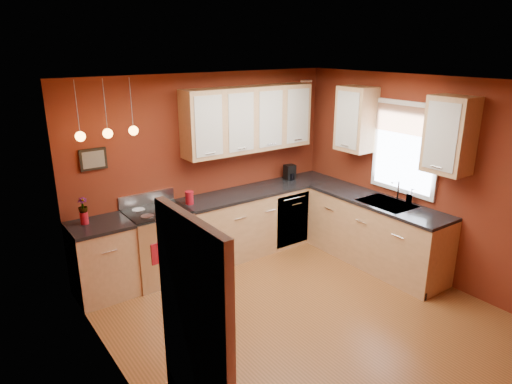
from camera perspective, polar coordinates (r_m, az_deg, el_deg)
floor at (r=5.40m, az=5.88°, el=-15.29°), size 4.20×4.20×0.00m
ceiling at (r=4.53m, az=6.95°, el=13.38°), size 4.00×4.20×0.02m
wall_back at (r=6.45m, az=-6.15°, el=3.04°), size 4.00×0.02×2.60m
wall_front at (r=3.68m, az=29.11°, el=-11.24°), size 4.00×0.02×2.60m
wall_left at (r=3.87m, az=-16.58°, el=-8.15°), size 0.02×4.20×2.60m
wall_right at (r=6.27m, az=20.15°, el=1.59°), size 0.02×4.20×2.60m
base_cabinets_back_left at (r=5.88m, az=-18.59°, el=-8.21°), size 0.70×0.60×0.90m
base_cabinets_back_right at (r=6.85m, az=0.66°, el=-3.43°), size 2.54×0.60×0.90m
base_cabinets_right at (r=6.57m, az=14.64°, el=-5.03°), size 0.60×2.10×0.90m
counter_back_left at (r=5.70m, az=-19.06°, el=-3.95°), size 0.70×0.62×0.04m
counter_back_right at (r=6.69m, az=0.68°, el=0.32°), size 2.54×0.62×0.04m
counter_right at (r=6.40m, az=14.97°, el=-1.15°), size 0.62×2.10×0.04m
gas_range at (r=6.09m, az=-12.06°, el=-6.40°), size 0.76×0.64×1.11m
dishwasher_front at (r=6.85m, az=4.60°, el=-3.48°), size 0.60×0.02×0.80m
sink at (r=6.32m, az=16.02°, el=-1.55°), size 0.50×0.70×0.33m
window at (r=6.33m, az=18.18°, el=5.57°), size 0.06×1.02×1.22m
door_left_wall at (r=3.08m, az=-7.40°, el=-21.08°), size 0.12×0.82×2.05m
upper_cabinets_back at (r=6.48m, az=-0.89°, el=9.10°), size 2.00×0.35×0.90m
upper_cabinets_right at (r=6.17m, az=17.39°, el=7.84°), size 0.35×1.95×0.90m
wall_picture at (r=5.77m, az=-19.68°, el=3.88°), size 0.32×0.03×0.26m
pendant_lights at (r=5.41m, az=-18.05°, el=7.06°), size 0.71×0.11×0.66m
red_canister at (r=6.06m, az=-8.32°, el=-0.71°), size 0.11×0.11×0.17m
red_vase at (r=5.72m, az=-20.68°, el=-3.05°), size 0.09×0.09×0.15m
flowers at (r=5.67m, az=-20.85°, el=-1.62°), size 0.14×0.14×0.20m
coffee_maker at (r=7.12m, az=4.26°, el=2.42°), size 0.17×0.16×0.23m
soap_pump at (r=6.36m, az=18.83°, el=-0.47°), size 0.10×0.10×0.20m
dish_towel at (r=5.74m, az=-12.01°, el=-7.50°), size 0.20×0.01×0.27m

